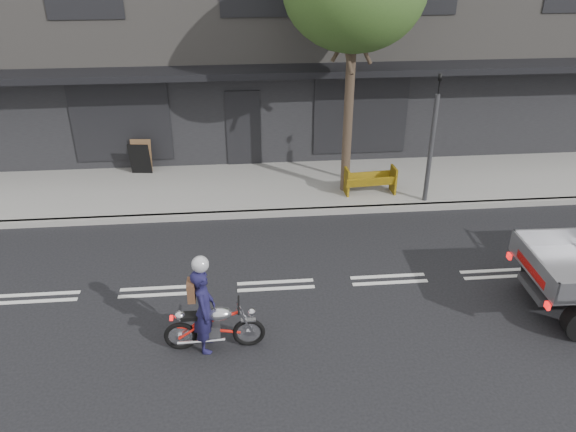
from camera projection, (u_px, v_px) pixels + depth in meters
The scene contains 9 objects.
ground at pixel (276, 285), 11.67m from camera, with size 80.00×80.00×0.00m, color black.
sidewalk at pixel (264, 187), 15.77m from camera, with size 32.00×3.20×0.15m, color gray.
kerb at pixel (267, 213), 14.36m from camera, with size 32.00×0.20×0.15m, color gray.
building_main at pixel (252, 7), 19.73m from camera, with size 26.00×10.00×8.00m, color slate.
traffic_light_pole at pixel (431, 147), 14.18m from camera, with size 0.12×0.12×3.50m.
motorcycle at pixel (214, 325), 9.79m from camera, with size 1.78×0.52×0.91m.
rider at pixel (204, 310), 9.62m from camera, with size 0.59×0.39×1.62m, color #19163E.
construction_barrier at pixel (372, 183), 14.91m from camera, with size 1.37×0.55×0.77m, color #E5AE0C, non-canonical shape.
sandwich_board at pixel (140, 159), 16.17m from camera, with size 0.60×0.40×0.94m, color black, non-canonical shape.
Camera 1 is at (-0.61, -9.61, 6.75)m, focal length 35.00 mm.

